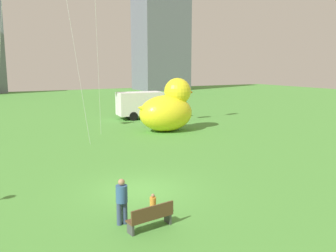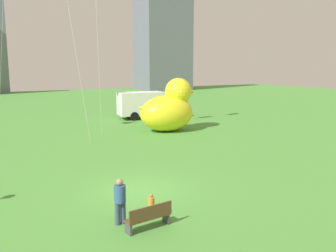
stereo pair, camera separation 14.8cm
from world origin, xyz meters
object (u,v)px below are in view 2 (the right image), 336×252
person_child (151,205)px  box_truck (147,105)px  park_bench (149,216)px  giant_inflatable_duck (169,109)px  person_adult (120,199)px

person_child → box_truck: 25.82m
box_truck → park_bench: bearing=-114.2°
park_bench → giant_inflatable_duck: giant_inflatable_duck is taller
person_adult → box_truck: bearing=63.5°
person_child → box_truck: size_ratio=0.14×
giant_inflatable_duck → box_truck: giant_inflatable_duck is taller
park_bench → box_truck: bearing=65.8°
person_adult → giant_inflatable_duck: bearing=57.0°
person_child → person_adult: bearing=175.6°
giant_inflatable_duck → person_adult: bearing=-123.0°
person_adult → giant_inflatable_duck: size_ratio=0.31×
giant_inflatable_duck → box_truck: 7.93m
park_bench → box_truck: size_ratio=0.26×
park_bench → box_truck: 26.71m
person_adult → giant_inflatable_duck: 18.76m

